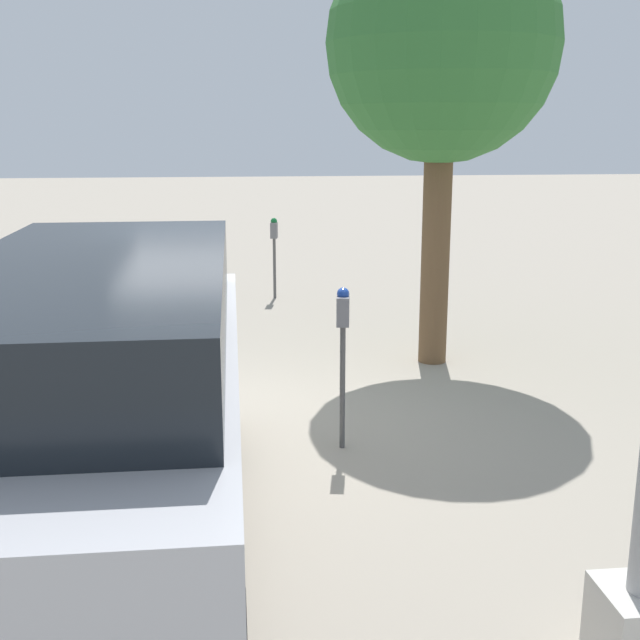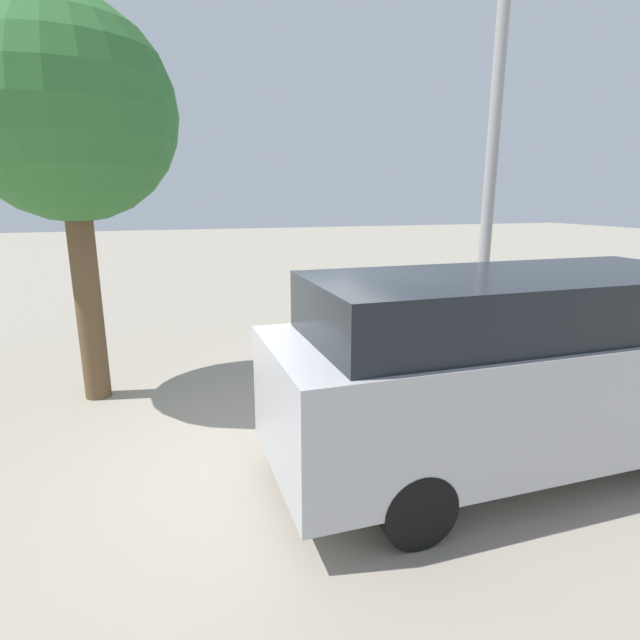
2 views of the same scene
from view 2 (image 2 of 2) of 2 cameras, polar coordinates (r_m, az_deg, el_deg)
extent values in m
plane|color=gray|center=(5.90, -4.48, -13.88)|extent=(80.00, 80.00, 0.00)
cylinder|color=#4C4C4C|center=(6.37, -1.71, -6.02)|extent=(0.05, 0.05, 1.15)
cube|color=slate|center=(6.17, -1.76, 0.16)|extent=(0.21, 0.14, 0.26)
sphere|color=navy|center=(6.13, -1.77, 1.54)|extent=(0.11, 0.11, 0.11)
cube|color=beige|center=(8.84, 17.49, -3.01)|extent=(0.44, 0.44, 0.55)
cylinder|color=#9E9E9E|center=(8.54, 19.26, 19.71)|extent=(0.18, 0.18, 6.34)
cube|color=#B2B2B7|center=(5.51, 21.92, -6.71)|extent=(5.15, 1.84, 1.16)
cube|color=black|center=(5.20, 21.68, 1.97)|extent=(4.12, 1.69, 0.55)
cylinder|color=black|center=(7.29, 27.24, -7.13)|extent=(0.65, 0.22, 0.65)
cylinder|color=black|center=(5.60, 2.92, -11.77)|extent=(0.65, 0.22, 0.65)
cylinder|color=black|center=(4.34, 10.96, -20.31)|extent=(0.65, 0.22, 0.65)
cylinder|color=brown|center=(7.44, -24.99, 2.26)|extent=(0.34, 0.34, 2.83)
sphere|color=#337033|center=(7.39, -26.98, 20.45)|extent=(2.70, 2.70, 2.70)
camera|label=1|loc=(9.71, 43.48, 10.86)|focal=45.00mm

